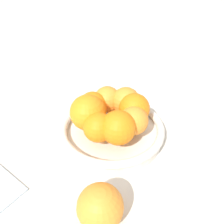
{
  "coord_description": "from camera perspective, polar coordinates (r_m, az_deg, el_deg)",
  "views": [
    {
      "loc": [
        -0.4,
        -0.04,
        0.37
      ],
      "look_at": [
        0.0,
        0.0,
        0.07
      ],
      "focal_mm": 35.0,
      "sensor_mm": 36.0,
      "label": 1
    }
  ],
  "objects": [
    {
      "name": "orange_pile",
      "position": [
        0.5,
        -0.22,
        -0.06
      ],
      "size": [
        0.18,
        0.18,
        0.08
      ],
      "color": "orange",
      "rests_on": "fruit_bowl"
    },
    {
      "name": "fruit_bowl",
      "position": [
        0.54,
        0.0,
        -4.68
      ],
      "size": [
        0.25,
        0.25,
        0.04
      ],
      "color": "silver",
      "rests_on": "ground_plane"
    },
    {
      "name": "ground_plane",
      "position": [
        0.55,
        0.0,
        -6.22
      ],
      "size": [
        4.0,
        4.0,
        0.0
      ],
      "primitive_type": "plane",
      "color": "beige"
    },
    {
      "name": "stray_orange",
      "position": [
        0.39,
        -3.87,
        -23.38
      ],
      "size": [
        0.08,
        0.08,
        0.08
      ],
      "primitive_type": "sphere",
      "color": "orange",
      "rests_on": "ground_plane"
    }
  ]
}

